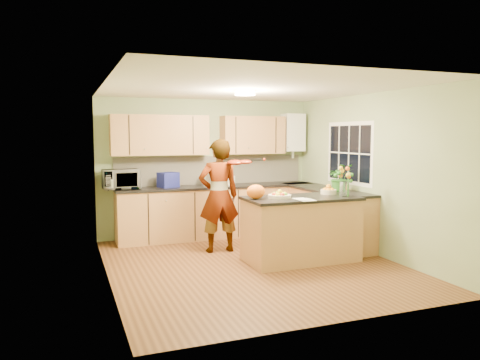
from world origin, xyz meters
name	(u,v)px	position (x,y,z in m)	size (l,w,h in m)	color
floor	(252,264)	(0.00, 0.00, 0.00)	(4.50, 4.50, 0.00)	#522E17
ceiling	(253,88)	(0.00, 0.00, 2.50)	(4.00, 4.50, 0.02)	white
wall_back	(207,167)	(0.00, 2.25, 1.25)	(4.00, 0.02, 2.50)	gray
wall_front	(341,198)	(0.00, -2.25, 1.25)	(4.00, 0.02, 2.50)	gray
wall_left	(106,183)	(-2.00, 0.00, 1.25)	(0.02, 4.50, 2.50)	gray
wall_right	(371,174)	(2.00, 0.00, 1.25)	(0.02, 4.50, 2.50)	gray
back_counter	(217,211)	(0.10, 1.95, 0.47)	(3.64, 0.62, 0.94)	#B27247
right_counter	(325,215)	(1.70, 0.85, 0.47)	(0.62, 2.24, 0.94)	#B27247
splashback	(212,170)	(0.10, 2.23, 1.20)	(3.60, 0.02, 0.52)	beige
upper_cabinets	(200,135)	(-0.18, 2.08, 1.85)	(3.20, 0.34, 0.70)	#B27247
boiler	(293,133)	(1.70, 2.09, 1.90)	(0.40, 0.30, 0.86)	white
window_right	(349,153)	(1.99, 0.60, 1.55)	(0.01, 1.30, 1.05)	white
light_switch	(112,184)	(-1.99, -0.60, 1.30)	(0.02, 0.09, 0.09)	white
ceiling_lamp	(245,93)	(0.00, 0.30, 2.46)	(0.30, 0.30, 0.07)	#FFEABF
peninsula_island	(301,229)	(0.75, -0.05, 0.48)	(1.66, 0.85, 0.95)	#B27247
fruit_dish	(280,195)	(0.40, -0.05, 1.00)	(0.33, 0.33, 0.12)	beige
orange_bowl	(328,190)	(1.30, 0.10, 1.01)	(0.24, 0.24, 0.14)	beige
flower_vase	(344,175)	(1.35, -0.23, 1.27)	(0.26, 0.26, 0.48)	silver
orange_bag	(256,192)	(0.05, 0.00, 1.05)	(0.27, 0.23, 0.20)	orange
papers	(305,200)	(0.65, -0.35, 0.96)	(0.22, 0.30, 0.01)	white
violinist	(219,196)	(-0.21, 0.89, 0.90)	(0.65, 0.43, 1.79)	#DEAF88
violin	(235,162)	(-0.01, 0.67, 1.43)	(0.62, 0.25, 0.12)	#571205
microwave	(121,179)	(-1.59, 1.98, 1.11)	(0.60, 0.41, 0.33)	white
blue_box	(168,180)	(-0.79, 1.98, 1.07)	(0.33, 0.24, 0.26)	navy
kettle	(206,179)	(-0.10, 1.96, 1.07)	(0.17, 0.17, 0.32)	#B6B6BB
jar_cream	(229,180)	(0.32, 1.96, 1.03)	(0.11, 0.11, 0.17)	beige
jar_white	(232,180)	(0.39, 1.95, 1.02)	(0.11, 0.11, 0.17)	white
potted_plant	(340,178)	(1.70, 0.41, 1.16)	(0.40, 0.35, 0.45)	#317928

